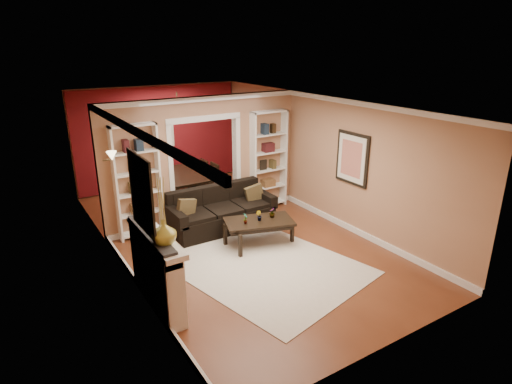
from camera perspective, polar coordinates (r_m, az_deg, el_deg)
floor at (r=8.81m, az=-3.15°, el=-5.88°), size 8.00×8.00×0.00m
ceiling at (r=8.04m, az=-3.51°, el=11.80°), size 8.00×8.00×0.00m
wall_back at (r=11.88m, az=-12.80°, el=7.23°), size 8.00×0.00×8.00m
wall_front at (r=5.42m, az=17.90°, el=-8.00°), size 8.00×0.00×8.00m
wall_left at (r=7.56m, az=-18.40°, el=-0.21°), size 0.00×8.00×8.00m
wall_right at (r=9.57m, az=8.58°, el=4.61°), size 0.00×8.00×8.00m
partition_wall at (r=9.35m, az=-6.90°, el=4.34°), size 4.50×0.15×2.70m
red_back_panel at (r=11.86m, az=-12.74°, el=7.06°), size 4.44×0.04×2.64m
dining_window at (r=11.78m, az=-12.76°, el=8.12°), size 0.78×0.03×0.98m
area_rug at (r=7.80m, az=0.19°, el=-9.36°), size 3.34×4.12×0.01m
sofa at (r=9.00m, az=-4.61°, el=-2.31°), size 2.24×0.97×0.88m
pillow_left at (r=8.60m, az=-9.27°, el=-2.26°), size 0.39×0.17×0.38m
pillow_right at (r=9.28m, az=-0.24°, el=-0.35°), size 0.40×0.15×0.39m
coffee_table at (r=8.38m, az=0.40°, el=-5.36°), size 1.45×1.06×0.49m
plant_left at (r=8.09m, az=-1.42°, el=-3.56°), size 0.13×0.14×0.21m
plant_center at (r=8.25m, az=0.40°, el=-3.19°), size 0.12×0.13×0.19m
plant_right at (r=8.40m, az=2.15°, el=-2.77°), size 0.15×0.15×0.19m
bookshelf_left at (r=8.73m, az=-15.56°, el=1.29°), size 0.90×0.30×2.30m
bookshelf_right at (r=10.00m, az=1.62°, el=4.27°), size 0.90×0.30×2.30m
fireplace at (r=6.57m, az=-12.96°, el=-10.05°), size 0.32×1.70×1.16m
vase at (r=5.90m, az=-12.20°, el=-5.28°), size 0.36×0.36×0.36m
mirror at (r=6.04m, az=-15.06°, el=-0.20°), size 0.03×0.95×1.10m
wall_sconce at (r=7.96m, az=-19.08°, el=4.30°), size 0.18×0.18×0.22m
framed_art at (r=8.78m, az=12.67°, el=4.37°), size 0.04×0.85×1.05m
dining_table at (r=11.01m, az=-9.81°, el=0.86°), size 1.76×0.98×0.62m
dining_chair_nw at (r=10.51m, az=-11.98°, el=0.70°), size 0.59×0.59×0.93m
dining_chair_ne at (r=10.92m, az=-6.58°, el=1.56°), size 0.55×0.55×0.87m
dining_chair_sw at (r=11.06m, az=-13.08°, el=1.44°), size 0.55×0.55×0.89m
dining_chair_se at (r=11.45m, az=-7.89°, el=2.22°), size 0.43×0.43×0.83m
chandelier at (r=10.56m, az=-10.62°, el=9.60°), size 0.50×0.50×0.30m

